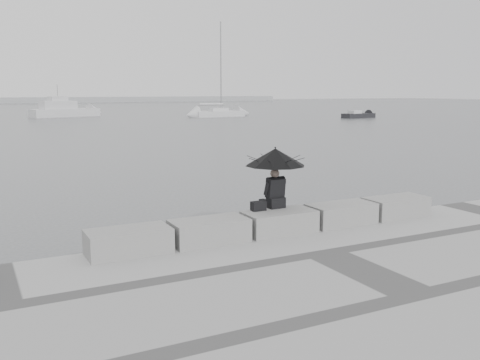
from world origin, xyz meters
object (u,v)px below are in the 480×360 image
seated_person (275,162)px  small_motorboat (358,115)px  sailboat_right (218,113)px  motor_cruiser (65,110)px

seated_person → small_motorboat: (40.46, 46.18, -1.72)m
sailboat_right → small_motorboat: sailboat_right is taller
sailboat_right → motor_cruiser: sailboat_right is taller
seated_person → motor_cruiser: bearing=84.0°
motor_cruiser → small_motorboat: bearing=-47.2°
sailboat_right → motor_cruiser: bearing=150.1°
sailboat_right → small_motorboat: size_ratio=2.57×
seated_person → motor_cruiser: motor_cruiser is taller
sailboat_right → small_motorboat: 19.04m
motor_cruiser → small_motorboat: 40.16m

